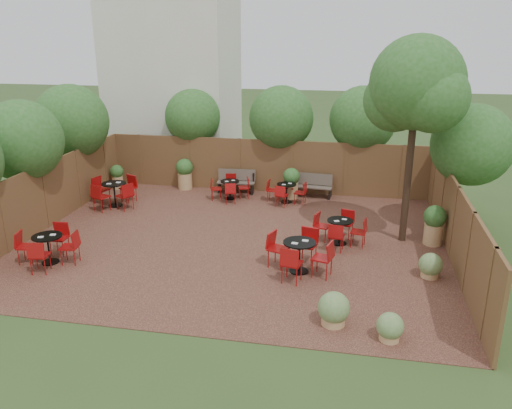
# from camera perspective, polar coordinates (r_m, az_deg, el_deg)

# --- Properties ---
(ground) EXTENTS (80.00, 80.00, 0.00)m
(ground) POSITION_cam_1_polar(r_m,az_deg,el_deg) (15.19, -2.30, -4.05)
(ground) COLOR #354F23
(ground) RESTS_ON ground
(courtyard_paving) EXTENTS (12.00, 10.00, 0.02)m
(courtyard_paving) POSITION_cam_1_polar(r_m,az_deg,el_deg) (15.18, -2.30, -4.02)
(courtyard_paving) COLOR #381B16
(courtyard_paving) RESTS_ON ground
(fence_back) EXTENTS (12.00, 0.08, 2.00)m
(fence_back) POSITION_cam_1_polar(r_m,az_deg,el_deg) (19.52, 1.01, 4.26)
(fence_back) COLOR brown
(fence_back) RESTS_ON ground
(fence_left) EXTENTS (0.08, 10.00, 2.00)m
(fence_left) POSITION_cam_1_polar(r_m,az_deg,el_deg) (17.18, -22.23, 0.81)
(fence_left) COLOR brown
(fence_left) RESTS_ON ground
(fence_right) EXTENTS (0.08, 10.00, 2.00)m
(fence_right) POSITION_cam_1_polar(r_m,az_deg,el_deg) (14.72, 21.03, -1.92)
(fence_right) COLOR brown
(fence_right) RESTS_ON ground
(neighbour_building) EXTENTS (5.00, 4.00, 8.00)m
(neighbour_building) POSITION_cam_1_polar(r_m,az_deg,el_deg) (23.05, -9.00, 13.84)
(neighbour_building) COLOR silver
(neighbour_building) RESTS_ON ground
(overhang_foliage) EXTENTS (15.70, 10.67, 2.62)m
(overhang_foliage) POSITION_cam_1_polar(r_m,az_deg,el_deg) (17.48, -6.20, 8.23)
(overhang_foliage) COLOR #285B1D
(overhang_foliage) RESTS_ON ground
(courtyard_tree) EXTENTS (2.70, 2.60, 5.78)m
(courtyard_tree) POSITION_cam_1_polar(r_m,az_deg,el_deg) (14.74, 17.22, 11.95)
(courtyard_tree) COLOR black
(courtyard_tree) RESTS_ON courtyard_paving
(park_bench_left) EXTENTS (1.43, 0.54, 0.87)m
(park_bench_left) POSITION_cam_1_polar(r_m,az_deg,el_deg) (19.50, -2.18, 2.62)
(park_bench_left) COLOR brown
(park_bench_left) RESTS_ON courtyard_paving
(park_bench_right) EXTENTS (1.42, 0.56, 0.86)m
(park_bench_right) POSITION_cam_1_polar(r_m,az_deg,el_deg) (19.08, 6.31, 2.12)
(park_bench_right) COLOR brown
(park_bench_right) RESTS_ON courtyard_paving
(bistro_tables) EXTENTS (9.44, 7.71, 0.95)m
(bistro_tables) POSITION_cam_1_polar(r_m,az_deg,el_deg) (15.88, -5.15, -1.28)
(bistro_tables) COLOR black
(bistro_tables) RESTS_ON courtyard_paving
(planters) EXTENTS (11.84, 4.50, 1.18)m
(planters) POSITION_cam_1_polar(r_m,az_deg,el_deg) (18.11, 0.46, 1.88)
(planters) COLOR tan
(planters) RESTS_ON courtyard_paving
(low_shrubs) EXTENTS (2.87, 3.59, 0.73)m
(low_shrubs) POSITION_cam_1_polar(r_m,az_deg,el_deg) (11.72, 13.41, -10.03)
(low_shrubs) COLOR tan
(low_shrubs) RESTS_ON courtyard_paving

